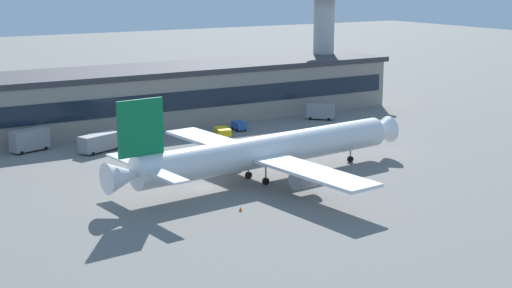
{
  "coord_description": "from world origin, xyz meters",
  "views": [
    {
      "loc": [
        -50.75,
        -99.55,
        32.51
      ],
      "look_at": [
        11.23,
        3.36,
        5.0
      ],
      "focal_mm": 52.81,
      "sensor_mm": 36.0,
      "label": 1
    }
  ],
  "objects": [
    {
      "name": "terminal_building",
      "position": [
        0.0,
        52.4,
        6.11
      ],
      "size": [
        145.95,
        20.3,
        12.19
      ],
      "color": "gray",
      "rests_on": "ground_plane"
    },
    {
      "name": "pushback_tractor",
      "position": [
        20.22,
        31.51,
        1.05
      ],
      "size": [
        3.75,
        5.31,
        1.75
      ],
      "color": "yellow",
      "rests_on": "ground_plane"
    },
    {
      "name": "stair_truck",
      "position": [
        47.87,
        35.76,
        1.98
      ],
      "size": [
        5.88,
        6.0,
        3.55
      ],
      "color": "gray",
      "rests_on": "ground_plane"
    },
    {
      "name": "fuel_truck",
      "position": [
        -5.31,
        31.58,
        1.88
      ],
      "size": [
        8.84,
        5.65,
        3.35
      ],
      "color": "gray",
      "rests_on": "ground_plane"
    },
    {
      "name": "traffic_cone_0",
      "position": [
        -0.96,
        -12.68,
        0.31
      ],
      "size": [
        0.49,
        0.49,
        0.61
      ],
      "primitive_type": "cone",
      "color": "#F2590C",
      "rests_on": "ground_plane"
    },
    {
      "name": "airliner",
      "position": [
        10.31,
        -0.74,
        4.73
      ],
      "size": [
        56.18,
        48.33,
        15.31
      ],
      "color": "white",
      "rests_on": "ground_plane"
    },
    {
      "name": "ground_plane",
      "position": [
        0.0,
        0.0,
        0.0
      ],
      "size": [
        600.0,
        600.0,
        0.0
      ],
      "primitive_type": "plane",
      "color": "slate"
    },
    {
      "name": "baggage_tug",
      "position": [
        26.09,
        35.08,
        1.09
      ],
      "size": [
        2.41,
        3.78,
        1.85
      ],
      "color": "#2651A5",
      "rests_on": "ground_plane"
    },
    {
      "name": "control_tower",
      "position": [
        63.31,
        56.4,
        20.08
      ],
      "size": [
        10.0,
        10.0,
        32.22
      ],
      "color": "#B7B7B2",
      "rests_on": "ground_plane"
    },
    {
      "name": "catering_truck",
      "position": [
        -16.46,
        38.48,
        2.29
      ],
      "size": [
        7.65,
        4.64,
        4.15
      ],
      "color": "gray",
      "rests_on": "ground_plane"
    }
  ]
}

